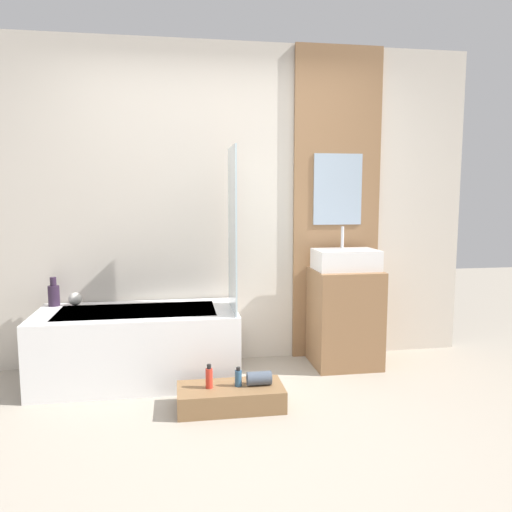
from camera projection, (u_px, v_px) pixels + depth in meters
ground_plane at (250, 451)px, 2.72m from camera, size 12.00×12.00×0.00m
wall_tiled_back at (222, 206)px, 4.11m from camera, size 4.20×0.06×2.60m
wall_wood_accent at (337, 204)px, 4.20m from camera, size 0.74×0.04×2.60m
bathtub at (138, 345)px, 3.73m from camera, size 1.47×0.71×0.54m
glass_shower_screen at (232, 230)px, 3.64m from camera, size 0.01×0.48×1.20m
wooden_step_bench at (231, 397)px, 3.27m from camera, size 0.69×0.33×0.15m
vanity_cabinet at (344, 317)px, 4.07m from camera, size 0.52×0.48×0.79m
sink at (346, 260)px, 4.01m from camera, size 0.50×0.34×0.34m
vase_tall_dark at (54, 294)px, 3.84m from camera, size 0.09×0.09×0.22m
vase_round_light at (75, 299)px, 3.87m from camera, size 0.10×0.10×0.10m
bottle_soap_primary at (209, 377)px, 3.23m from camera, size 0.05×0.05×0.16m
bottle_soap_secondary at (238, 378)px, 3.26m from camera, size 0.04×0.04×0.13m
towel_roll at (259, 378)px, 3.28m from camera, size 0.16×0.09×0.09m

